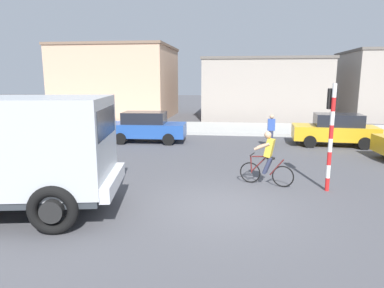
% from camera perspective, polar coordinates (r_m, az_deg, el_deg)
% --- Properties ---
extents(ground_plane, '(120.00, 120.00, 0.00)m').
position_cam_1_polar(ground_plane, '(9.13, 4.47, -10.57)').
color(ground_plane, '#4C4C51').
extents(sidewalk_far, '(80.00, 5.00, 0.16)m').
position_cam_1_polar(sidewalk_far, '(22.71, 6.32, 2.62)').
color(sidewalk_far, '#ADADA8').
rests_on(sidewalk_far, ground).
extents(truck_foreground, '(5.77, 3.54, 2.90)m').
position_cam_1_polar(truck_foreground, '(9.50, -29.29, -0.63)').
color(truck_foreground, '#B2B7BC').
rests_on(truck_foreground, ground).
extents(cyclist, '(1.66, 0.68, 1.72)m').
position_cam_1_polar(cyclist, '(10.98, 12.47, -2.37)').
color(cyclist, black).
rests_on(cyclist, ground).
extents(traffic_light_pole, '(0.24, 0.43, 3.20)m').
position_cam_1_polar(traffic_light_pole, '(10.81, 22.26, 3.36)').
color(traffic_light_pole, red).
rests_on(traffic_light_pole, ground).
extents(car_white_mid, '(4.07, 2.02, 1.60)m').
position_cam_1_polar(car_white_mid, '(18.24, -7.58, 2.89)').
color(car_white_mid, '#234C9E').
rests_on(car_white_mid, ground).
extents(car_far_side, '(4.11, 2.09, 1.60)m').
position_cam_1_polar(car_far_side, '(18.55, 22.81, 2.26)').
color(car_far_side, gold).
rests_on(car_far_side, ground).
extents(pedestrian_near_kerb, '(0.34, 0.22, 1.62)m').
position_cam_1_polar(pedestrian_near_kerb, '(16.98, 13.09, 2.20)').
color(pedestrian_near_kerb, '#2D334C').
rests_on(pedestrian_near_kerb, ground).
extents(building_corner_left, '(9.40, 8.08, 6.05)m').
position_cam_1_polar(building_corner_left, '(30.93, -12.20, 10.12)').
color(building_corner_left, tan).
rests_on(building_corner_left, ground).
extents(building_mid_block, '(10.01, 7.84, 4.96)m').
position_cam_1_polar(building_mid_block, '(30.17, 11.76, 9.09)').
color(building_mid_block, '#9E9389').
rests_on(building_mid_block, ground).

